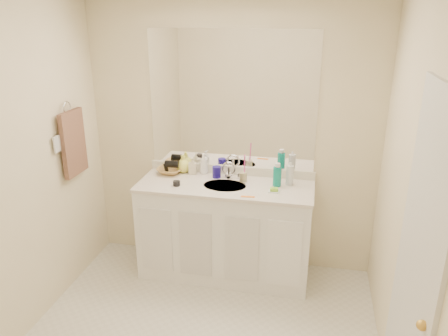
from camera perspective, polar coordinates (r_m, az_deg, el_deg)
wall_back at (r=3.92m, az=0.98°, el=3.65°), size 2.60×0.02×2.40m
wall_left at (r=3.32m, az=-26.36°, el=-1.63°), size 0.02×2.60×2.40m
wall_right at (r=2.71m, az=23.43°, el=-5.93°), size 0.02×2.60×2.40m
vanity_cabinet at (r=3.97m, az=0.15°, el=-8.26°), size 1.50×0.55×0.85m
countertop at (r=3.78m, az=0.16°, el=-2.38°), size 1.52×0.57×0.03m
backsplash at (r=4.00m, az=0.92°, el=-0.26°), size 1.52×0.03×0.08m
sink_basin at (r=3.76m, az=0.09°, el=-2.45°), size 0.37×0.37×0.02m
faucet at (r=3.90m, az=0.64°, el=-0.55°), size 0.02×0.02×0.11m
mirror at (r=3.83m, az=1.00°, el=8.80°), size 1.48×0.01×1.20m
blue_mug at (r=3.91m, az=-0.97°, el=-0.53°), size 0.08×0.08×0.10m
tan_cup at (r=3.83m, az=2.52°, el=-1.18°), size 0.07×0.07×0.09m
toothbrush at (r=3.79m, az=2.70°, el=0.31°), size 0.02×0.04×0.21m
mouthwash_bottle at (r=3.75m, az=6.96°, el=-1.12°), size 0.09×0.09×0.17m
clear_pump_bottle at (r=3.78m, az=8.58°, el=-0.94°), size 0.09×0.09×0.17m
soap_dish at (r=3.64m, az=6.54°, el=-3.06°), size 0.09×0.08×0.01m
green_soap at (r=3.64m, az=6.55°, el=-2.79°), size 0.07×0.06×0.02m
orange_comb at (r=3.54m, az=3.14°, el=-3.76°), size 0.11×0.03×0.00m
dark_jar at (r=3.77m, az=-6.22°, el=-2.01°), size 0.07×0.07×0.04m
soap_bottle_white at (r=4.00m, az=-2.63°, el=0.60°), size 0.10×0.10×0.19m
soap_bottle_cream at (r=4.01m, az=-4.14°, el=0.32°), size 0.08×0.08×0.16m
soap_bottle_yellow at (r=4.05m, az=-5.33°, el=0.59°), size 0.17×0.17×0.17m
wicker_basket at (r=4.06m, az=-7.04°, el=-0.29°), size 0.25×0.25×0.06m
hair_dryer at (r=4.03m, az=-6.80°, el=0.51°), size 0.13×0.07×0.06m
towel_ring at (r=3.82m, az=-19.83°, el=7.42°), size 0.01×0.11×0.11m
hand_towel at (r=3.88m, az=-19.06°, el=3.10°), size 0.04×0.32×0.55m
switch_plate at (r=3.71m, az=-20.97°, el=2.94°), size 0.01×0.08×0.13m
door at (r=2.54m, az=23.75°, el=-12.92°), size 0.02×0.82×2.00m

